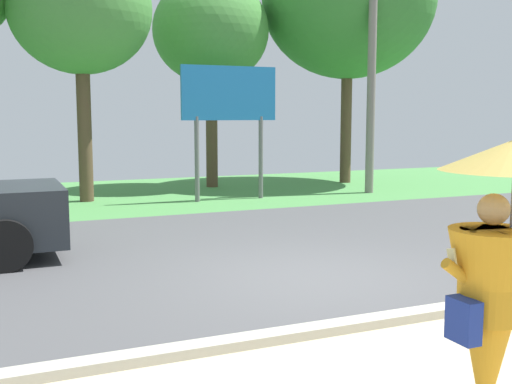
{
  "coord_description": "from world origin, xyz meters",
  "views": [
    {
      "loc": [
        -4.02,
        -7.35,
        2.23
      ],
      "look_at": [
        -0.43,
        1.0,
        1.1
      ],
      "focal_mm": 43.33,
      "sensor_mm": 36.0,
      "label": 1
    }
  ],
  "objects": [
    {
      "name": "ground_plane",
      "position": [
        0.0,
        2.95,
        -0.05
      ],
      "size": [
        40.0,
        22.0,
        0.2
      ],
      "color": "#4C4C4F"
    },
    {
      "name": "monk_pedestrian",
      "position": [
        -0.82,
        -4.14,
        1.11
      ],
      "size": [
        1.09,
        1.03,
        2.13
      ],
      "rotation": [
        0.0,
        0.0,
        -0.05
      ],
      "color": "orange",
      "rests_on": "ground_plane"
    },
    {
      "name": "utility_pole",
      "position": [
        6.02,
        7.68,
        4.1
      ],
      "size": [
        1.8,
        0.24,
        7.83
      ],
      "color": "gray",
      "rests_on": "ground_plane"
    },
    {
      "name": "roadside_billboard",
      "position": [
        1.76,
        7.85,
        2.55
      ],
      "size": [
        2.6,
        0.12,
        3.5
      ],
      "color": "slate",
      "rests_on": "ground_plane"
    },
    {
      "name": "tree_center_back",
      "position": [
        -1.77,
        9.08,
        4.86
      ],
      "size": [
        3.58,
        3.58,
        6.52
      ],
      "color": "brown",
      "rests_on": "ground_plane"
    },
    {
      "name": "tree_right_mid",
      "position": [
        2.33,
        10.89,
        4.75
      ],
      "size": [
        3.54,
        3.54,
        6.4
      ],
      "color": "brown",
      "rests_on": "ground_plane"
    }
  ]
}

